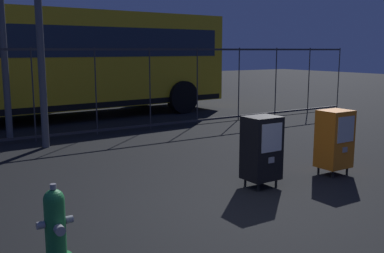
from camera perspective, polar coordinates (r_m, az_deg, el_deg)
ground_plane at (r=5.28m, az=4.42°, el=-11.87°), size 60.00×60.00×0.00m
fire_hydrant at (r=4.39m, az=-17.00°, el=-11.95°), size 0.33×0.32×0.75m
newspaper_box_primary at (r=6.42m, az=8.85°, el=-2.70°), size 0.48×0.42×1.02m
newspaper_box_secondary at (r=7.33m, az=17.67°, el=-1.51°), size 0.48×0.42×1.02m
fence_barrier at (r=10.23m, az=-15.76°, el=4.20°), size 18.03×0.04×2.00m
bus_near at (r=13.21m, az=-17.74°, el=8.27°), size 10.64×3.33×3.00m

